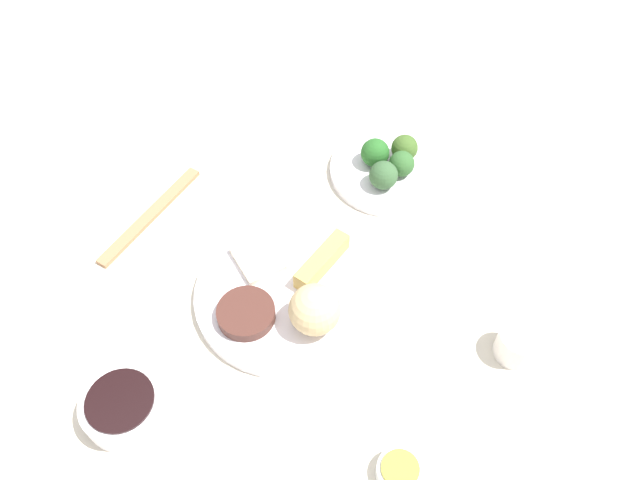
# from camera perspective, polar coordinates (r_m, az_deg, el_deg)

# --- Properties ---
(tabletop) EXTENTS (2.20, 2.20, 0.02)m
(tabletop) POSITION_cam_1_polar(r_m,az_deg,el_deg) (0.95, -3.17, -5.49)
(tabletop) COLOR beige
(tabletop) RESTS_ON ground
(main_plate) EXTENTS (0.27, 0.27, 0.02)m
(main_plate) POSITION_cam_1_polar(r_m,az_deg,el_deg) (0.93, -3.15, -4.94)
(main_plate) COLOR white
(main_plate) RESTS_ON tabletop
(rice_scoop) EXTENTS (0.07, 0.07, 0.07)m
(rice_scoop) POSITION_cam_1_polar(r_m,az_deg,el_deg) (0.86, -0.49, -6.37)
(rice_scoop) COLOR #CFB37D
(rice_scoop) RESTS_ON main_plate
(spring_roll) EXTENTS (0.11, 0.06, 0.03)m
(spring_roll) POSITION_cam_1_polar(r_m,az_deg,el_deg) (0.94, 0.19, -1.92)
(spring_roll) COLOR tan
(spring_roll) RESTS_ON main_plate
(crab_rangoon_wonton) EXTENTS (0.07, 0.08, 0.01)m
(crab_rangoon_wonton) POSITION_cam_1_polar(r_m,az_deg,el_deg) (0.95, -5.70, -1.73)
(crab_rangoon_wonton) COLOR beige
(crab_rangoon_wonton) RESTS_ON main_plate
(stir_fry_heap) EXTENTS (0.08, 0.08, 0.02)m
(stir_fry_heap) POSITION_cam_1_polar(r_m,az_deg,el_deg) (0.90, -6.76, -6.67)
(stir_fry_heap) COLOR #48271F
(stir_fry_heap) RESTS_ON main_plate
(broccoli_plate) EXTENTS (0.20, 0.20, 0.01)m
(broccoli_plate) POSITION_cam_1_polar(r_m,az_deg,el_deg) (1.10, 6.31, 6.34)
(broccoli_plate) COLOR white
(broccoli_plate) RESTS_ON tabletop
(broccoli_floret_0) EXTENTS (0.04, 0.04, 0.04)m
(broccoli_floret_0) POSITION_cam_1_polar(r_m,az_deg,el_deg) (1.07, 7.46, 6.91)
(broccoli_floret_0) COLOR #2F5C2A
(broccoli_floret_0) RESTS_ON broccoli_plate
(broccoli_floret_1) EXTENTS (0.05, 0.05, 0.05)m
(broccoli_floret_1) POSITION_cam_1_polar(r_m,az_deg,el_deg) (1.09, 7.71, 8.32)
(broccoli_floret_1) COLOR #3C5C23
(broccoli_floret_1) RESTS_ON broccoli_plate
(broccoli_floret_2) EXTENTS (0.05, 0.05, 0.05)m
(broccoli_floret_2) POSITION_cam_1_polar(r_m,az_deg,el_deg) (1.04, 5.81, 5.89)
(broccoli_floret_2) COLOR #345832
(broccoli_floret_2) RESTS_ON broccoli_plate
(broccoli_floret_3) EXTENTS (0.05, 0.05, 0.05)m
(broccoli_floret_3) POSITION_cam_1_polar(r_m,az_deg,el_deg) (1.08, 5.05, 7.94)
(broccoli_floret_3) COLOR #255F23
(broccoli_floret_3) RESTS_ON broccoli_plate
(soy_sauce_bowl) EXTENTS (0.11, 0.11, 0.04)m
(soy_sauce_bowl) POSITION_cam_1_polar(r_m,az_deg,el_deg) (0.87, -17.46, -14.33)
(soy_sauce_bowl) COLOR white
(soy_sauce_bowl) RESTS_ON tabletop
(soy_sauce_bowl_liquid) EXTENTS (0.09, 0.09, 0.00)m
(soy_sauce_bowl_liquid) POSITION_cam_1_polar(r_m,az_deg,el_deg) (0.86, -17.80, -13.76)
(soy_sauce_bowl_liquid) COLOR black
(soy_sauce_bowl_liquid) RESTS_ON soy_sauce_bowl
(sauce_ramekin_hot_mustard) EXTENTS (0.06, 0.06, 0.02)m
(sauce_ramekin_hot_mustard) POSITION_cam_1_polar(r_m,az_deg,el_deg) (0.82, 7.24, -20.23)
(sauce_ramekin_hot_mustard) COLOR white
(sauce_ramekin_hot_mustard) RESTS_ON tabletop
(sauce_ramekin_hot_mustard_liquid) EXTENTS (0.05, 0.05, 0.00)m
(sauce_ramekin_hot_mustard_liquid) POSITION_cam_1_polar(r_m,az_deg,el_deg) (0.81, 7.34, -19.96)
(sauce_ramekin_hot_mustard_liquid) COLOR gold
(sauce_ramekin_hot_mustard_liquid) RESTS_ON sauce_ramekin_hot_mustard
(teacup) EXTENTS (0.06, 0.06, 0.05)m
(teacup) POSITION_cam_1_polar(r_m,az_deg,el_deg) (0.91, 17.56, -9.02)
(teacup) COLOR white
(teacup) RESTS_ON tabletop
(chopsticks_pair) EXTENTS (0.22, 0.12, 0.01)m
(chopsticks_pair) POSITION_cam_1_polar(r_m,az_deg,el_deg) (1.06, -15.18, 2.21)
(chopsticks_pair) COLOR #A7754D
(chopsticks_pair) RESTS_ON tabletop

